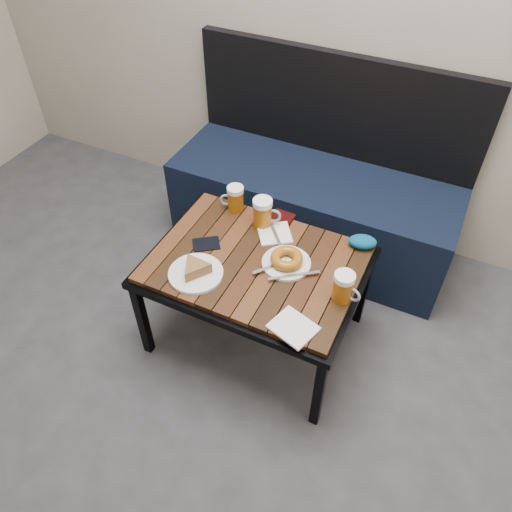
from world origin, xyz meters
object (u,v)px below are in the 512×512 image
at_px(cafe_table, 256,269).
at_px(plate_pie, 195,271).
at_px(bench, 314,201).
at_px(beer_mug_left, 235,198).
at_px(beer_mug_centre, 263,213).
at_px(plate_bagel, 286,261).
at_px(passport_burgundy, 280,220).
at_px(knit_pouch, 362,242).
at_px(passport_navy, 206,244).
at_px(beer_mug_right, 344,287).

xyz_separation_m(cafe_table, plate_pie, (-0.17, -0.16, 0.07)).
height_order(bench, beer_mug_left, bench).
xyz_separation_m(beer_mug_centre, plate_bagel, (0.18, -0.17, -0.04)).
xyz_separation_m(plate_bagel, passport_burgundy, (-0.12, 0.23, -0.02)).
bearing_deg(knit_pouch, plate_pie, -140.85).
distance_m(cafe_table, beer_mug_centre, 0.24).
bearing_deg(beer_mug_centre, plate_bagel, -62.39).
bearing_deg(passport_burgundy, bench, 91.24).
height_order(cafe_table, passport_navy, passport_navy).
relative_size(beer_mug_right, passport_navy, 1.13).
distance_m(bench, plate_pie, 0.90).
relative_size(cafe_table, beer_mug_centre, 6.45).
height_order(plate_bagel, passport_burgundy, plate_bagel).
xyz_separation_m(bench, beer_mug_right, (0.37, -0.72, 0.26)).
bearing_deg(passport_burgundy, cafe_table, -85.55).
bearing_deg(beer_mug_right, passport_burgundy, 155.36).
relative_size(beer_mug_right, plate_bagel, 0.52).
relative_size(beer_mug_left, passport_navy, 1.07).
xyz_separation_m(beer_mug_right, plate_bagel, (-0.25, 0.07, -0.04)).
bearing_deg(cafe_table, beer_mug_right, -5.63).
bearing_deg(passport_navy, knit_pouch, 78.62).
height_order(cafe_table, passport_burgundy, passport_burgundy).
bearing_deg(beer_mug_left, beer_mug_centre, 142.47).
bearing_deg(plate_pie, passport_burgundy, 68.93).
relative_size(plate_pie, passport_navy, 1.95).
distance_m(cafe_table, beer_mug_right, 0.38).
xyz_separation_m(plate_pie, passport_burgundy, (0.16, 0.42, -0.02)).
xyz_separation_m(bench, cafe_table, (0.01, -0.69, 0.16)).
bearing_deg(bench, passport_navy, -107.44).
height_order(cafe_table, plate_bagel, plate_bagel).
bearing_deg(knit_pouch, beer_mug_left, -179.00).
height_order(plate_pie, passport_navy, plate_pie).
height_order(cafe_table, knit_pouch, knit_pouch).
xyz_separation_m(bench, knit_pouch, (0.35, -0.43, 0.22)).
bearing_deg(bench, passport_burgundy, -90.78).
height_order(passport_navy, passport_burgundy, same).
distance_m(beer_mug_left, plate_pie, 0.42).
relative_size(beer_mug_centre, knit_pouch, 1.15).
bearing_deg(beer_mug_left, knit_pouch, 159.30).
xyz_separation_m(plate_pie, passport_navy, (-0.05, 0.16, -0.02)).
bearing_deg(passport_navy, beer_mug_left, 143.39).
xyz_separation_m(cafe_table, knit_pouch, (0.35, 0.26, 0.07)).
height_order(beer_mug_centre, passport_navy, beer_mug_centre).
bearing_deg(passport_navy, beer_mug_right, 50.59).
bearing_deg(beer_mug_right, cafe_table, -171.89).
bearing_deg(plate_pie, beer_mug_right, 13.48).
bearing_deg(beer_mug_right, knit_pouch, 106.75).
distance_m(plate_pie, passport_navy, 0.17).
relative_size(beer_mug_left, knit_pouch, 1.01).
height_order(beer_mug_right, passport_navy, beer_mug_right).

